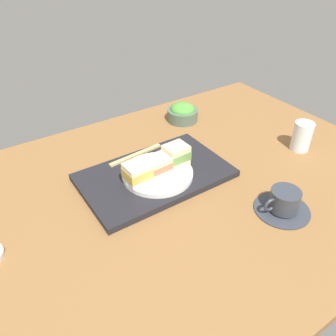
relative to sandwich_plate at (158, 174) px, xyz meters
The scene contains 10 objects.
ground_plane 8.85cm from the sandwich_plate, 132.56° to the left, with size 140.00×100.00×3.00cm, color brown.
serving_tray 2.41cm from the sandwich_plate, 93.69° to the right, with size 43.94×27.11×1.96cm, color black.
sandwich_plate is the anchor object (origin of this frame).
sandwich_near 7.92cm from the sandwich_plate, behind, with size 7.38×6.35×6.20cm.
sandwich_middle 3.13cm from the sandwich_plate, behind, with size 7.32×6.44×4.81cm.
sandwich_far 7.80cm from the sandwich_plate, ahead, with size 7.26×6.37×5.71cm.
salad_bowl 39.84cm from the sandwich_plate, 136.33° to the right, with size 11.88×11.88×7.16cm.
chopsticks_pair 12.87cm from the sandwich_plate, 88.99° to the right, with size 19.20×3.07×0.70cm.
coffee_cup 35.97cm from the sandwich_plate, 125.44° to the left, with size 14.85×14.85×6.57cm.
drinking_glass 51.28cm from the sandwich_plate, 166.86° to the left, with size 6.33×6.33×9.90cm, color silver.
Camera 1 is at (46.53, 61.79, 61.89)cm, focal length 35.79 mm.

